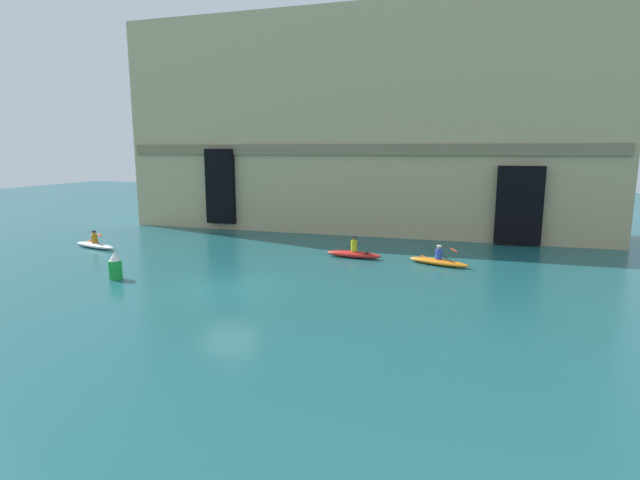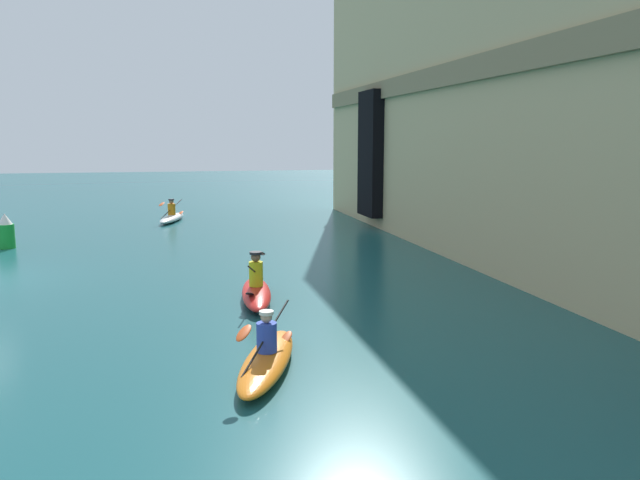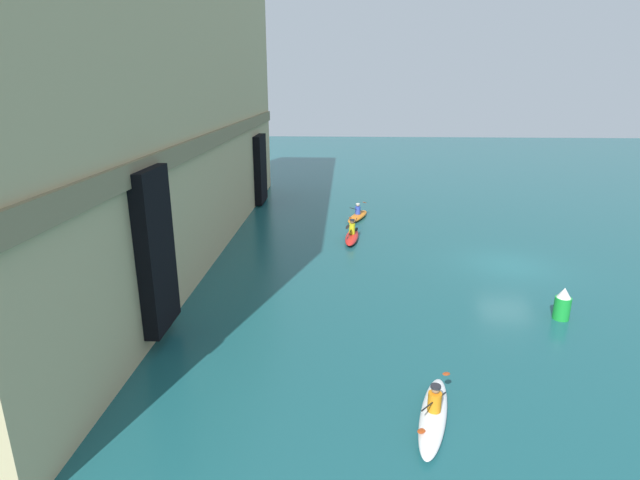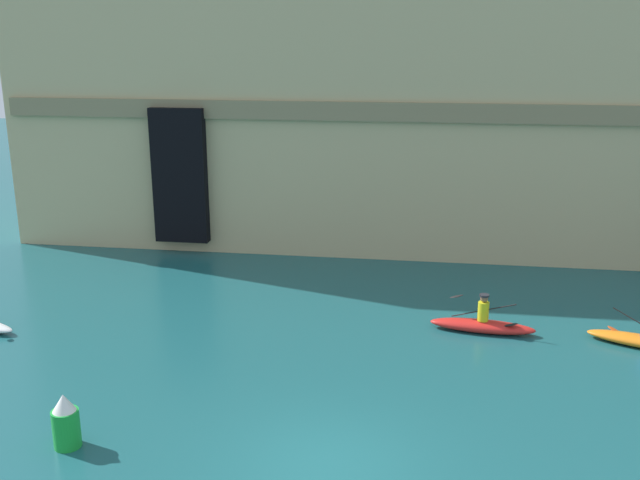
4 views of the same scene
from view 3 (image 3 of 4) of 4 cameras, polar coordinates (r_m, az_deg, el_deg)
ground_plane at (r=26.08m, az=20.86°, el=-2.74°), size 120.00×120.00×0.00m
cliff_bluff at (r=26.79m, az=-18.92°, el=14.74°), size 34.43×7.04×15.32m
kayak_red at (r=28.23m, az=3.66°, el=0.47°), size 3.20×1.00×1.22m
kayak_orange at (r=32.69m, az=4.32°, el=2.77°), size 3.30×1.75×1.04m
kayak_white at (r=14.21m, az=12.85°, el=-18.80°), size 3.57×1.53×1.08m
marker_buoy at (r=20.93m, az=25.98°, el=-6.64°), size 0.60×0.60×1.26m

